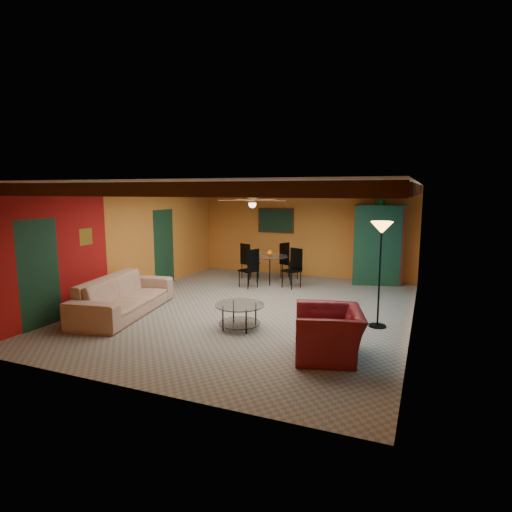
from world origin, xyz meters
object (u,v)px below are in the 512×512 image
at_px(armchair, 329,333).
at_px(dining_table, 270,264).
at_px(coffee_table, 240,316).
at_px(potted_plant, 381,197).
at_px(sofa, 124,295).
at_px(vase, 270,242).
at_px(armoire, 379,246).
at_px(floor_lamp, 380,275).

height_order(armchair, dining_table, dining_table).
bearing_deg(coffee_table, potted_plant, 68.72).
bearing_deg(sofa, vase, -34.67).
xyz_separation_m(armchair, vase, (-2.70, 4.58, 0.78)).
distance_m(armoire, potted_plant, 1.32).
relative_size(armchair, floor_lamp, 0.58).
height_order(armchair, vase, vase).
distance_m(floor_lamp, vase, 4.28).
relative_size(sofa, floor_lamp, 1.33).
relative_size(armchair, vase, 5.84).
height_order(sofa, dining_table, dining_table).
bearing_deg(vase, armchair, -59.51).
xyz_separation_m(sofa, potted_plant, (4.56, 5.01, 1.98)).
bearing_deg(floor_lamp, potted_plant, 96.65).
relative_size(armoire, potted_plant, 4.06).
height_order(coffee_table, dining_table, dining_table).
height_order(coffee_table, armoire, armoire).
bearing_deg(armchair, sofa, -114.50).
bearing_deg(sofa, coffee_table, -99.29).
bearing_deg(armchair, dining_table, -165.99).
relative_size(floor_lamp, vase, 10.11).
xyz_separation_m(coffee_table, vase, (-0.86, 3.89, 0.92)).
xyz_separation_m(dining_table, vase, (0.00, 0.00, 0.63)).
distance_m(armchair, potted_plant, 5.99).
distance_m(armchair, vase, 5.37).
bearing_deg(armoire, sofa, -147.19).
relative_size(sofa, armchair, 2.31).
bearing_deg(dining_table, potted_plant, 20.87).
xyz_separation_m(coffee_table, dining_table, (-0.86, 3.89, 0.29)).
height_order(armchair, potted_plant, potted_plant).
bearing_deg(coffee_table, floor_lamp, 24.72).
bearing_deg(armoire, coffee_table, -126.18).
height_order(armoire, vase, armoire).
relative_size(coffee_table, armoire, 0.44).
xyz_separation_m(dining_table, armoire, (2.79, 1.06, 0.53)).
xyz_separation_m(floor_lamp, potted_plant, (-0.45, 3.86, 1.37)).
xyz_separation_m(armoire, floor_lamp, (0.45, -3.86, -0.05)).
relative_size(armoire, vase, 10.62).
relative_size(sofa, armoire, 1.27).
bearing_deg(armchair, potted_plant, 162.57).
distance_m(dining_table, armoire, 3.03).
height_order(dining_table, potted_plant, potted_plant).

